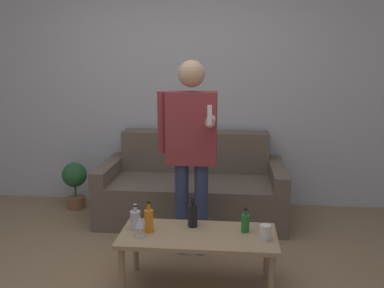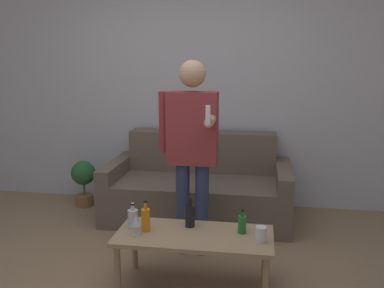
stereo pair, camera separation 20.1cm
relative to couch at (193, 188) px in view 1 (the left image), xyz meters
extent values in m
cube|color=silver|center=(-0.18, 0.47, 1.05)|extent=(8.00, 0.06, 2.70)
cube|color=#6B5B4C|center=(0.00, -0.19, -0.09)|extent=(1.54, 0.66, 0.41)
cube|color=#6B5B4C|center=(0.00, 0.27, 0.12)|extent=(1.54, 0.26, 0.84)
cube|color=#6B5B4C|center=(-0.84, -0.06, -0.02)|extent=(0.14, 0.91, 0.56)
cube|color=#6B5B4C|center=(0.84, -0.06, -0.02)|extent=(0.14, 0.91, 0.56)
cube|color=tan|center=(0.17, -1.37, 0.09)|extent=(1.09, 0.50, 0.03)
cylinder|color=tan|center=(-0.32, -1.57, -0.11)|extent=(0.04, 0.04, 0.37)
cylinder|color=tan|center=(0.66, -1.57, -0.11)|extent=(0.04, 0.04, 0.37)
cylinder|color=tan|center=(-0.32, -1.17, -0.11)|extent=(0.04, 0.04, 0.37)
cylinder|color=tan|center=(0.66, -1.17, -0.11)|extent=(0.04, 0.04, 0.37)
cylinder|color=black|center=(0.12, -1.25, 0.19)|extent=(0.07, 0.07, 0.16)
cylinder|color=black|center=(0.12, -1.25, 0.30)|extent=(0.03, 0.03, 0.06)
cylinder|color=black|center=(0.12, -1.25, 0.32)|extent=(0.03, 0.03, 0.01)
cylinder|color=silver|center=(-0.28, -1.33, 0.17)|extent=(0.07, 0.07, 0.13)
cylinder|color=silver|center=(-0.28, -1.33, 0.26)|extent=(0.03, 0.03, 0.05)
cylinder|color=black|center=(-0.28, -1.33, 0.28)|extent=(0.03, 0.03, 0.01)
cylinder|color=orange|center=(-0.18, -1.37, 0.19)|extent=(0.06, 0.06, 0.16)
cylinder|color=orange|center=(-0.18, -1.37, 0.30)|extent=(0.02, 0.02, 0.06)
cylinder|color=black|center=(-0.18, -1.37, 0.32)|extent=(0.03, 0.03, 0.01)
cylinder|color=#23752D|center=(0.50, -1.30, 0.17)|extent=(0.06, 0.06, 0.12)
cylinder|color=#23752D|center=(0.50, -1.30, 0.25)|extent=(0.02, 0.02, 0.05)
cylinder|color=black|center=(0.50, -1.30, 0.27)|extent=(0.03, 0.03, 0.01)
cylinder|color=silver|center=(-0.22, -1.45, 0.11)|extent=(0.06, 0.06, 0.01)
cylinder|color=silver|center=(-0.22, -1.45, 0.14)|extent=(0.01, 0.01, 0.06)
cone|color=silver|center=(-0.22, -1.45, 0.21)|extent=(0.06, 0.06, 0.08)
cylinder|color=white|center=(0.63, -1.42, 0.16)|extent=(0.07, 0.07, 0.10)
cylinder|color=navy|center=(-0.01, -0.83, 0.09)|extent=(0.11, 0.11, 0.77)
cylinder|color=navy|center=(0.15, -0.83, 0.09)|extent=(0.11, 0.11, 0.77)
cube|color=#933338|center=(0.07, -0.83, 0.76)|extent=(0.40, 0.18, 0.57)
sphere|color=tan|center=(0.07, -0.83, 1.18)|extent=(0.21, 0.21, 0.21)
cylinder|color=#933338|center=(-0.17, -0.83, 0.80)|extent=(0.07, 0.07, 0.49)
cylinder|color=tan|center=(0.23, -0.96, 0.84)|extent=(0.07, 0.26, 0.07)
cube|color=white|center=(0.23, -1.12, 0.90)|extent=(0.03, 0.03, 0.14)
cylinder|color=#936042|center=(-1.28, 0.10, -0.23)|extent=(0.19, 0.19, 0.12)
cylinder|color=#476B38|center=(-1.28, 0.10, -0.09)|extent=(0.02, 0.02, 0.16)
sphere|color=#286633|center=(-1.28, 0.10, 0.08)|extent=(0.26, 0.26, 0.26)
camera|label=1|loc=(0.40, -4.14, 1.32)|focal=40.00mm
camera|label=2|loc=(0.60, -4.12, 1.32)|focal=40.00mm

